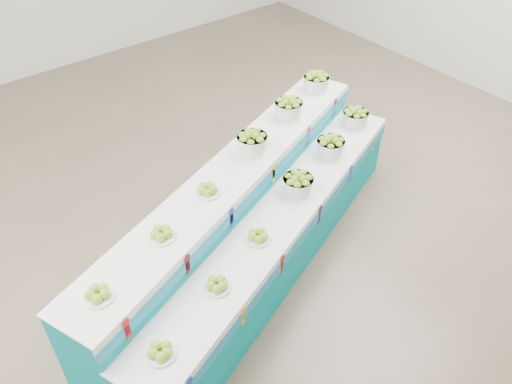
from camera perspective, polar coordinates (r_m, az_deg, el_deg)
ground at (r=5.53m, az=-3.14°, el=-5.70°), size 10.00×10.00×0.00m
display_stand at (r=5.04m, az=-0.00°, el=-3.13°), size 4.23×2.42×1.02m
plate_lower_left at (r=3.86m, az=-10.41°, el=-16.67°), size 0.28×0.28×0.10m
plate_lower_mid at (r=4.17m, az=-4.30°, el=-9.98°), size 0.28×0.28×0.10m
plate_lower_right at (r=4.52m, az=0.21°, el=-4.78°), size 0.28×0.28×0.10m
basket_lower_left at (r=4.97m, az=4.59°, el=0.90°), size 0.39×0.39×0.22m
basket_lower_mid at (r=5.51m, az=8.12°, el=5.00°), size 0.39×0.39×0.22m
basket_lower_right at (r=6.03m, az=10.77°, el=8.04°), size 0.39×0.39×0.22m
plate_upper_left at (r=3.88m, az=-16.86°, el=-10.53°), size 0.28×0.28×0.10m
plate_upper_mid at (r=4.18m, az=-10.28°, el=-4.44°), size 0.28×0.28×0.10m
plate_upper_right at (r=4.54m, az=-5.31°, el=0.28°), size 0.28×0.28×0.10m
basket_upper_left at (r=4.98m, az=-0.45°, el=5.49°), size 0.39×0.39×0.22m
basket_upper_mid at (r=5.52m, az=3.56°, el=9.16°), size 0.39×0.39×0.22m
basket_upper_right at (r=6.04m, az=6.59°, el=11.87°), size 0.39×0.39×0.22m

